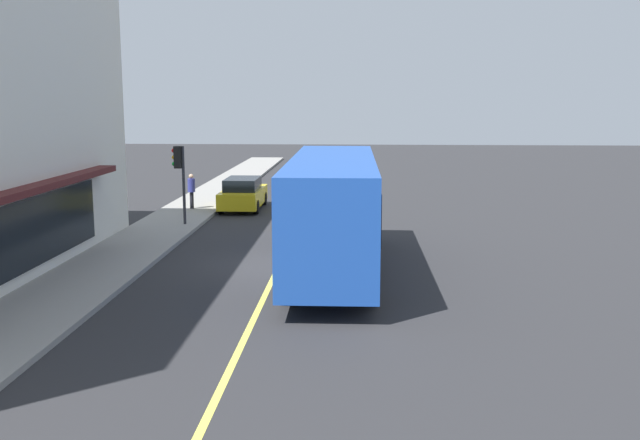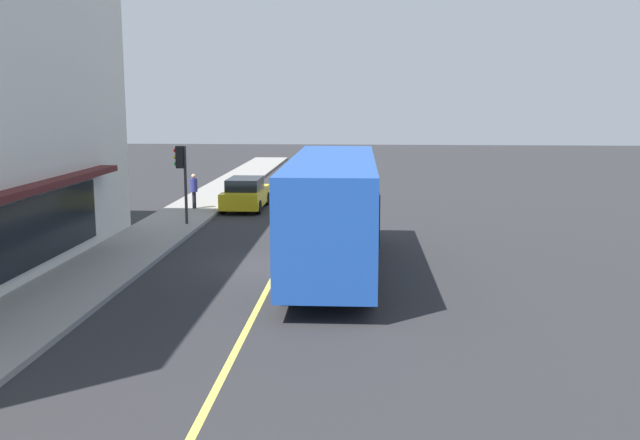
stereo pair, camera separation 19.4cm
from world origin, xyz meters
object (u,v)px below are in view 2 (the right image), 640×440
Objects in this scene: traffic_light at (181,166)px; car_yellow at (245,194)px; bus at (333,207)px; pedestrian_at_corner at (194,188)px.

traffic_light is 0.74× the size of car_yellow.
pedestrian_at_corner is at bearing 31.66° from bus.
bus is 13.41m from pedestrian_at_corner.
car_yellow is at bearing -19.82° from traffic_light.
traffic_light is at bearing -173.08° from pedestrian_at_corner.
pedestrian_at_corner is (11.39, 7.02, -0.87)m from bus.
car_yellow is 2.47m from pedestrian_at_corner.
bus is at bearing -138.01° from traffic_light.
pedestrian_at_corner is at bearing 109.74° from car_yellow.
bus is 6.87× the size of pedestrian_at_corner.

